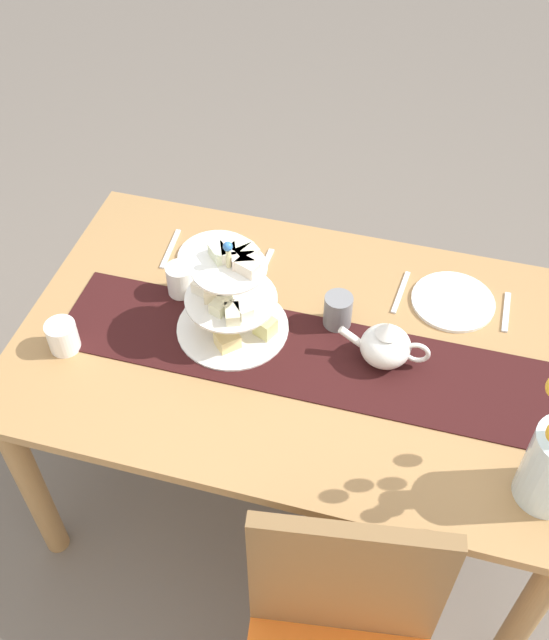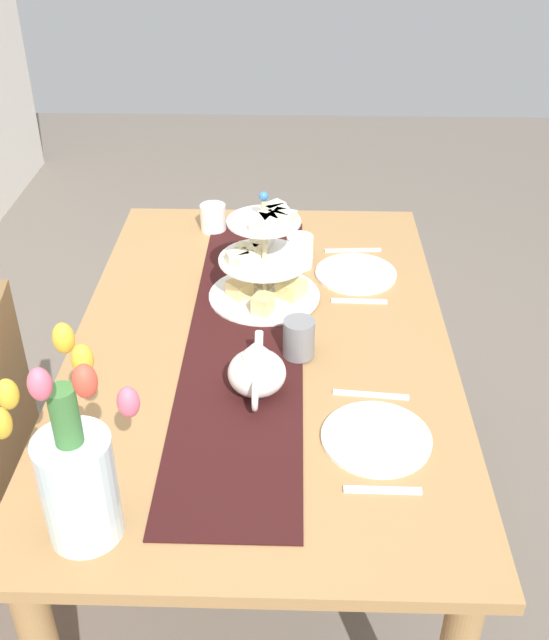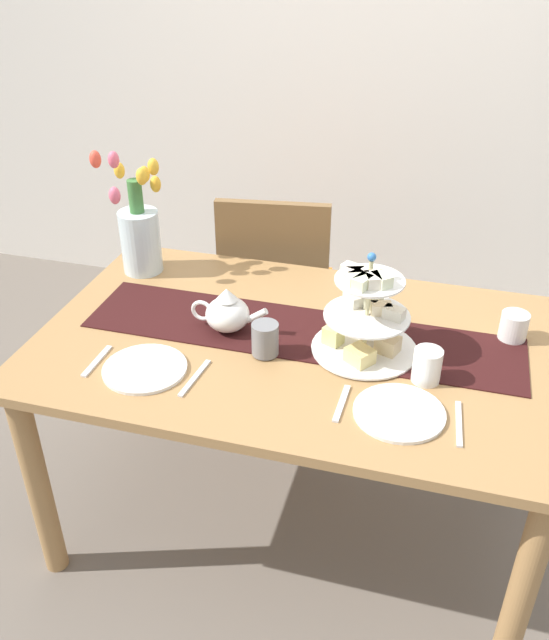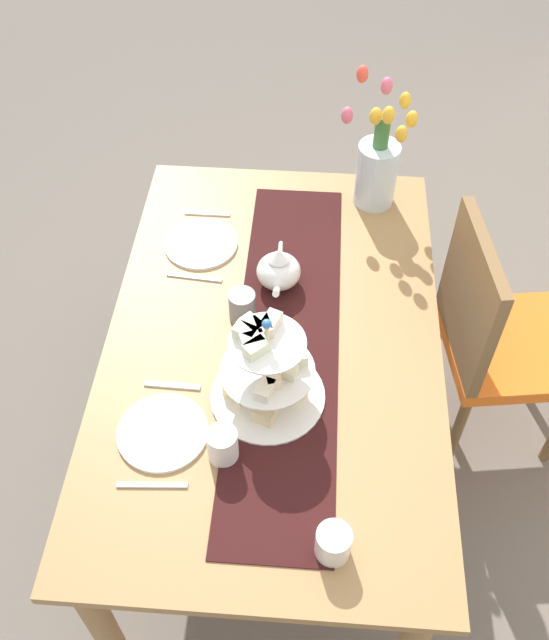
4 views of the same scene
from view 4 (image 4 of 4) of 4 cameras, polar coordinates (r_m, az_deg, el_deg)
name	(u,v)px [view 4 (image 4 of 4)]	position (r m, az deg, el deg)	size (l,w,h in m)	color
ground_plane	(274,467)	(2.60, -0.08, -11.73)	(8.00, 8.00, 0.00)	#6B6056
dining_table	(273,361)	(2.07, -0.09, -3.34)	(1.51, 0.93, 0.73)	#A37747
chair_left	(494,335)	(2.40, 17.19, -1.12)	(0.48, 0.48, 0.91)	brown
table_runner	(287,339)	(1.98, 1.05, -1.54)	(1.29, 0.29, 0.00)	black
tiered_cake_stand	(267,372)	(1.78, -0.61, -4.20)	(0.30, 0.30, 0.30)	beige
teapot	(279,270)	(2.08, 0.33, 4.06)	(0.24, 0.13, 0.14)	white
tulip_vase	(378,164)	(2.34, 8.27, 12.27)	(0.19, 0.23, 0.44)	silver
cream_jug	(333,543)	(1.63, 4.73, -17.44)	(0.08, 0.08, 0.09)	white
dinner_plate_left	(201,244)	(2.25, -5.92, 6.13)	(0.23, 0.23, 0.01)	white
fork_left	(207,213)	(2.36, -5.42, 8.51)	(0.02, 0.15, 0.01)	silver
knife_left	(194,277)	(2.15, -6.46, 3.44)	(0.01, 0.17, 0.01)	silver
dinner_plate_right	(163,432)	(1.83, -8.97, -8.89)	(0.23, 0.23, 0.01)	white
fork_right	(172,385)	(1.90, -8.20, -5.22)	(0.02, 0.15, 0.01)	silver
knife_right	(152,485)	(1.76, -9.80, -12.93)	(0.01, 0.17, 0.01)	silver
mug_grey	(242,306)	(2.00, -2.61, 1.11)	(0.08, 0.08, 0.10)	slate
mug_white_text	(223,445)	(1.74, -4.19, -9.98)	(0.08, 0.08, 0.10)	white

